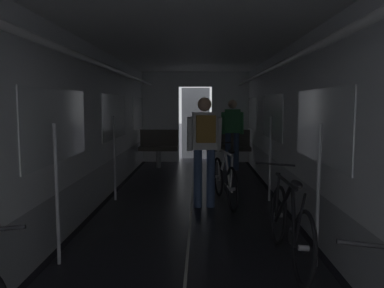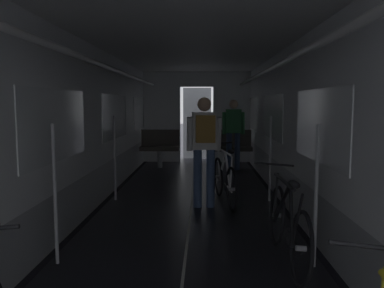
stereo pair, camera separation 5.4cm
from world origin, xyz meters
The scene contains 7 objects.
train_car_shell centered at (0.00, 3.60, 1.70)m, with size 3.14×12.34×2.57m.
bench_seat_far_left centered at (-0.90, 8.07, 0.57)m, with size 0.98×0.51×0.95m.
bench_seat_far_right centered at (0.90, 8.07, 0.57)m, with size 0.98×0.51×0.95m.
bicycle_black centered at (1.02, 2.20, 0.38)m, with size 0.44×1.69×0.95m.
person_cyclist_aisle centered at (0.20, 4.27, 1.02)m, with size 0.55×0.41×1.69m.
bicycle_white_in_aisle centered at (0.53, 4.54, 0.38)m, with size 0.44×1.68×0.94m.
person_standing_near_bench centered at (0.90, 7.70, 0.98)m, with size 0.53×0.23×1.69m.
Camera 2 is at (0.18, -1.62, 1.59)m, focal length 36.54 mm.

